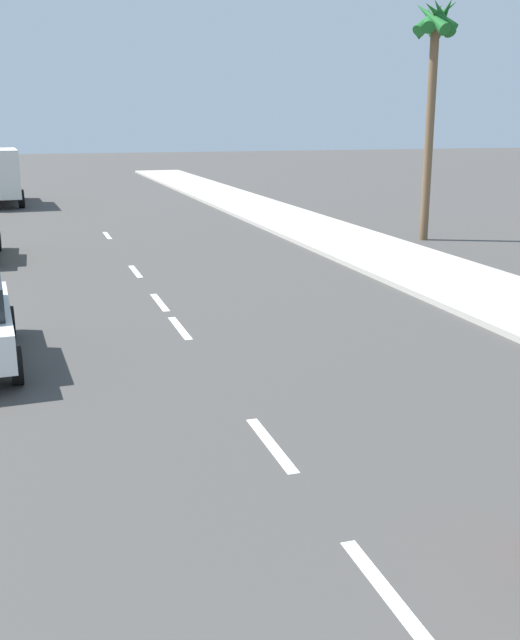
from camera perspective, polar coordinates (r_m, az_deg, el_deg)
name	(u,v)px	position (r m, az deg, el deg)	size (l,w,h in m)	color
ground_plane	(139,276)	(20.90, -9.24, 3.32)	(160.00, 160.00, 0.00)	#423F3D
sidewalk_strip	(366,248)	(25.08, 8.14, 5.48)	(3.60, 80.00, 0.14)	#B2ADA3
lane_stripe_1	(388,593)	(7.36, 9.76, -19.92)	(0.16, 1.80, 0.01)	white
lane_stripe_2	(271,444)	(10.08, 0.85, -9.50)	(0.16, 1.80, 0.01)	white
lane_stripe_3	(180,328)	(15.58, -6.17, -0.61)	(0.16, 1.80, 0.01)	white
lane_stripe_4	(160,302)	(17.83, -7.70, 1.36)	(0.16, 1.80, 0.01)	white
lane_stripe_5	(135,271)	(21.60, -9.53, 3.70)	(0.16, 1.80, 0.01)	white
lane_stripe_6	(107,235)	(28.62, -11.64, 6.37)	(0.16, 1.80, 0.01)	white
palm_tree_far	(434,46)	(27.45, 13.20, 19.77)	(1.70, 1.78, 8.24)	brown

